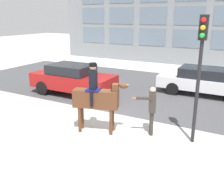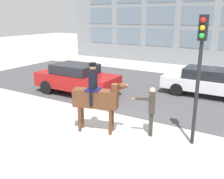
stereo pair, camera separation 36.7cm
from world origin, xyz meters
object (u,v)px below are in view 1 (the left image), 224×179
(mounted_horse_lead, at_px, (97,97))
(street_car_far_lane, at_px, (205,81))
(pedestrian_bystander, at_px, (152,107))
(street_car_near_lane, at_px, (73,79))
(traffic_light, at_px, (200,61))

(mounted_horse_lead, relative_size, street_car_far_lane, 0.52)
(pedestrian_bystander, relative_size, street_car_far_lane, 0.36)
(street_car_near_lane, relative_size, street_car_far_lane, 0.93)
(mounted_horse_lead, distance_m, traffic_light, 3.54)
(street_car_near_lane, relative_size, traffic_light, 1.10)
(street_car_far_lane, bearing_deg, street_car_near_lane, -152.16)
(traffic_light, bearing_deg, street_car_near_lane, 160.12)
(traffic_light, bearing_deg, pedestrian_bystander, -174.85)
(pedestrian_bystander, bearing_deg, traffic_light, 163.45)
(mounted_horse_lead, bearing_deg, pedestrian_bystander, 4.46)
(mounted_horse_lead, relative_size, street_car_near_lane, 0.56)
(pedestrian_bystander, xyz_separation_m, traffic_light, (1.39, 0.13, 1.68))
(pedestrian_bystander, height_order, street_car_far_lane, pedestrian_bystander)
(street_car_near_lane, bearing_deg, pedestrian_bystander, -25.77)
(mounted_horse_lead, xyz_separation_m, traffic_light, (3.15, 0.82, 1.40))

